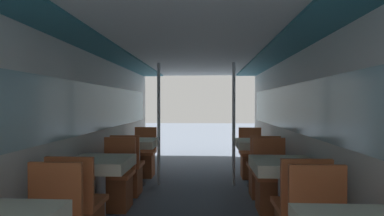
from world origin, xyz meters
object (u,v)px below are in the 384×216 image
dining_table_right_2 (256,147)px  chair_left_far_1 (116,186)px  dining_table_left_1 (100,168)px  chair_left_far_2 (144,161)px  chair_right_near_2 (263,177)px  dining_table_right_1 (283,170)px  support_pole_right_2 (234,124)px  chair_right_far_2 (251,162)px  chair_right_far_1 (271,188)px  support_pole_left_2 (159,124)px  dining_table_left_2 (137,146)px  chair_left_near_2 (128,175)px

dining_table_right_2 → chair_left_far_1: bearing=-150.0°
dining_table_left_1 → chair_left_far_2: (-0.00, 2.32, -0.36)m
chair_right_near_2 → dining_table_left_1: bearing=-150.0°
dining_table_right_1 → chair_left_far_2: bearing=130.9°
dining_table_right_2 → support_pole_right_2: (-0.37, 0.00, 0.37)m
dining_table_left_1 → chair_right_far_2: chair_right_far_2 is taller
chair_right_far_1 → chair_right_near_2: size_ratio=1.00×
dining_table_right_2 → support_pole_left_2: bearing=180.0°
chair_left_far_1 → dining_table_left_2: size_ratio=1.20×
support_pole_left_2 → support_pole_right_2: bearing=0.0°
dining_table_right_1 → chair_right_far_2: chair_right_far_2 is taller
chair_left_far_1 → chair_left_near_2: bearing=-90.0°
chair_left_far_2 → dining_table_right_2: (2.01, -0.58, 0.36)m
dining_table_left_1 → chair_right_near_2: bearing=30.0°
dining_table_left_1 → dining_table_left_2: same height
support_pole_left_2 → support_pole_right_2: (1.26, 0.00, 0.00)m
chair_left_far_2 → support_pole_right_2: support_pole_right_2 is taller
chair_right_far_1 → support_pole_right_2: 1.42m
chair_left_far_2 → support_pole_right_2: (1.63, -0.58, 0.73)m
chair_right_far_1 → chair_right_far_2: bearing=-90.0°
dining_table_right_1 → chair_left_far_1: bearing=163.9°
dining_table_right_1 → chair_left_near_2: bearing=150.0°
dining_table_left_1 → support_pole_right_2: 2.41m
chair_left_near_2 → dining_table_right_1: chair_left_near_2 is taller
support_pole_left_2 → dining_table_right_2: 1.67m
chair_left_near_2 → dining_table_right_1: 2.34m
chair_left_far_2 → chair_right_far_2: (2.01, 0.00, 0.00)m
chair_left_far_1 → dining_table_right_1: size_ratio=1.20×
dining_table_left_1 → chair_right_far_2: bearing=49.1°
dining_table_left_2 → chair_right_far_1: size_ratio=0.84×
dining_table_right_1 → dining_table_right_2: (0.00, 1.74, 0.00)m
chair_right_near_2 → support_pole_right_2: 1.01m
support_pole_right_2 → chair_right_far_1: bearing=-72.1°
dining_table_left_1 → support_pole_left_2: 1.82m
support_pole_left_2 → chair_right_near_2: bearing=-19.6°
chair_right_far_2 → chair_right_far_1: bearing=90.0°
chair_left_far_2 → dining_table_left_2: bearing=90.0°
chair_left_far_2 → chair_right_far_1: (2.01, -1.74, 0.00)m
chair_left_far_1 → support_pole_left_2: (0.37, 1.16, 0.73)m
chair_left_far_1 → dining_table_right_2: bearing=-150.0°
support_pole_left_2 → chair_right_far_2: bearing=19.6°
dining_table_right_1 → chair_right_far_1: chair_right_far_1 is taller
chair_left_far_2 → support_pole_right_2: bearing=160.4°
dining_table_left_2 → dining_table_right_1: same height
chair_right_near_2 → support_pole_right_2: support_pole_right_2 is taller
dining_table_left_1 → chair_right_near_2: (2.01, 1.16, -0.36)m
chair_left_far_1 → chair_right_near_2: same height
chair_right_near_2 → dining_table_right_2: bearing=90.0°
dining_table_right_1 → support_pole_right_2: size_ratio=0.37×
chair_right_far_2 → chair_right_near_2: bearing=90.0°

